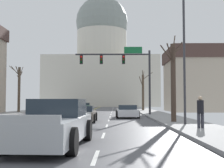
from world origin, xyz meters
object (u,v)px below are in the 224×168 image
object	(u,v)px
signal_gantry	(123,65)
sedan_near_00	(127,112)
pickup_truck_near_03	(54,125)
street_lamp_right	(180,44)
sedan_near_01	(82,114)
sedan_near_02	(69,119)
sedan_oncoming_02	(85,106)
sedan_oncoming_01	(60,107)
sedan_oncoming_00	(47,108)
pedestrian_00	(200,110)

from	to	relation	value
signal_gantry	sedan_near_00	distance (m)	6.03
signal_gantry	pickup_truck_near_03	distance (m)	22.00
street_lamp_right	pickup_truck_near_03	bearing A→B (deg)	-127.04
street_lamp_right	sedan_near_01	size ratio (longest dim) A/B	1.85
street_lamp_right	signal_gantry	bearing A→B (deg)	103.14
sedan_near_00	sedan_near_02	size ratio (longest dim) A/B	0.98
sedan_near_00	sedan_oncoming_02	world-z (taller)	sedan_oncoming_02
signal_gantry	sedan_near_01	xyz separation A→B (m)	(-3.23, -9.49, -4.71)
sedan_near_01	pickup_truck_near_03	distance (m)	11.84
sedan_near_01	sedan_oncoming_01	bearing A→B (deg)	103.75
sedan_oncoming_01	signal_gantry	bearing A→B (deg)	-60.61
sedan_oncoming_01	sedan_near_01	bearing A→B (deg)	-76.25
signal_gantry	sedan_near_02	xyz separation A→B (m)	(-3.17, -15.94, -4.66)
signal_gantry	street_lamp_right	size ratio (longest dim) A/B	0.96
sedan_near_01	sedan_near_02	distance (m)	6.44
signal_gantry	sedan_near_02	size ratio (longest dim) A/B	1.73
sedan_oncoming_01	sedan_oncoming_02	bearing A→B (deg)	70.16
sedan_near_00	sedan_oncoming_00	xyz separation A→B (m)	(-10.34, 12.66, 0.01)
street_lamp_right	sedan_near_02	size ratio (longest dim) A/B	1.81
sedan_near_00	sedan_oncoming_02	bearing A→B (deg)	102.95
sedan_oncoming_02	signal_gantry	bearing A→B (deg)	-75.83
sedan_near_01	pedestrian_00	bearing A→B (deg)	-44.34
pickup_truck_near_03	pedestrian_00	size ratio (longest dim) A/B	3.41
street_lamp_right	pedestrian_00	distance (m)	4.80
sedan_near_00	sedan_near_01	xyz separation A→B (m)	(-3.50, -5.75, 0.01)
street_lamp_right	sedan_oncoming_01	size ratio (longest dim) A/B	1.90
sedan_near_01	sedan_oncoming_02	xyz separation A→B (m)	(-3.40, 35.75, -0.00)
street_lamp_right	pedestrian_00	xyz separation A→B (m)	(0.42, -2.73, -3.93)
sedan_oncoming_01	sedan_oncoming_02	world-z (taller)	sedan_oncoming_01
sedan_oncoming_00	sedan_oncoming_02	world-z (taller)	sedan_oncoming_02
signal_gantry	sedan_oncoming_00	size ratio (longest dim) A/B	1.80
pickup_truck_near_03	pedestrian_00	distance (m)	8.28
signal_gantry	sedan_oncoming_02	xyz separation A→B (m)	(-6.63, 26.25, -4.71)
sedan_near_01	pedestrian_00	distance (m)	9.48
sedan_near_00	sedan_near_02	world-z (taller)	sedan_near_02
pickup_truck_near_03	sedan_oncoming_00	world-z (taller)	pickup_truck_near_03
street_lamp_right	sedan_oncoming_02	size ratio (longest dim) A/B	1.84
signal_gantry	sedan_oncoming_01	size ratio (longest dim) A/B	1.82
sedan_near_01	sedan_near_02	world-z (taller)	sedan_near_02
signal_gantry	sedan_near_00	world-z (taller)	signal_gantry
street_lamp_right	sedan_oncoming_01	distance (m)	33.70
sedan_near_01	sedan_near_02	xyz separation A→B (m)	(0.06, -6.44, 0.04)
sedan_near_01	pickup_truck_near_03	xyz separation A→B (m)	(0.35, -11.84, 0.16)
sedan_near_02	sedan_oncoming_02	size ratio (longest dim) A/B	1.02
sedan_oncoming_00	sedan_oncoming_01	distance (m)	8.51
pedestrian_00	street_lamp_right	bearing A→B (deg)	98.67
pickup_truck_near_03	sedan_oncoming_01	bearing A→B (deg)	100.15
sedan_near_00	pickup_truck_near_03	bearing A→B (deg)	-100.14
sedan_near_02	pickup_truck_near_03	size ratio (longest dim) A/B	0.82
sedan_oncoming_01	pedestrian_00	distance (m)	36.10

